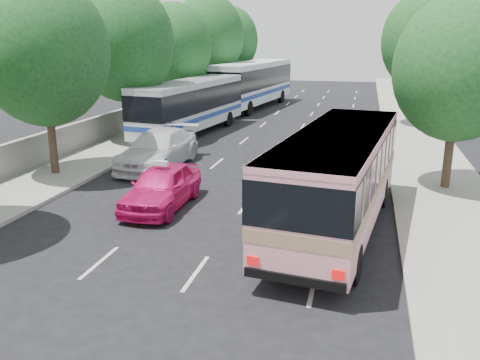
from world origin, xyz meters
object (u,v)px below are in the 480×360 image
(tour_coach_front, at_px, (190,102))
(tour_coach_rear, at_px, (254,80))
(pink_taxi, at_px, (162,187))
(white_pickup, at_px, (158,149))
(pink_bus, at_px, (338,170))

(tour_coach_front, height_order, tour_coach_rear, tour_coach_rear)
(pink_taxi, xyz_separation_m, tour_coach_front, (-3.76, 14.21, 1.28))
(pink_taxi, relative_size, tour_coach_front, 0.40)
(pink_taxi, relative_size, white_pickup, 0.78)
(white_pickup, distance_m, tour_coach_rear, 22.01)
(pink_bus, height_order, tour_coach_front, tour_coach_front)
(pink_bus, bearing_deg, tour_coach_front, 131.70)
(pink_bus, bearing_deg, pink_taxi, 179.86)
(pink_bus, bearing_deg, white_pickup, 151.41)
(pink_taxi, xyz_separation_m, white_pickup, (-2.50, 5.68, 0.08))
(pink_taxi, distance_m, tour_coach_front, 14.75)
(white_pickup, xyz_separation_m, tour_coach_front, (-1.26, 8.52, 1.20))
(tour_coach_front, distance_m, tour_coach_rear, 13.50)
(pink_bus, distance_m, tour_coach_front, 18.23)
(white_pickup, xyz_separation_m, tour_coach_rear, (-0.00, 21.96, 1.52))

